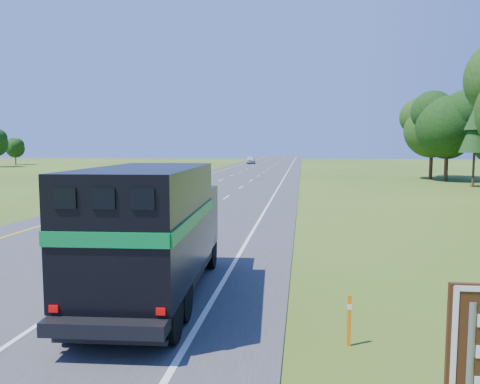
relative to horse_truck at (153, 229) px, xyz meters
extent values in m
cube|color=#38383A|center=(-3.92, 36.79, -1.93)|extent=(15.00, 260.00, 0.04)
cube|color=yellow|center=(-9.42, 36.79, -1.91)|extent=(0.15, 260.00, 0.01)
cube|color=white|center=(1.58, 36.79, -1.91)|extent=(0.15, 260.00, 0.01)
cylinder|color=black|center=(-1.25, 3.20, -1.36)|extent=(0.42, 1.12, 1.11)
cylinder|color=black|center=(0.85, 3.33, -1.36)|extent=(0.42, 1.12, 1.11)
cylinder|color=black|center=(-0.96, -1.62, -1.36)|extent=(0.42, 1.12, 1.11)
cylinder|color=black|center=(1.15, -1.49, -1.36)|extent=(0.42, 1.12, 1.11)
cylinder|color=black|center=(-0.88, -2.82, -1.36)|extent=(0.42, 1.12, 1.11)
cylinder|color=black|center=(1.22, -2.69, -1.36)|extent=(0.42, 1.12, 1.11)
cube|color=black|center=(0.00, 0.05, -1.24)|extent=(2.90, 8.17, 0.28)
cube|color=black|center=(-0.19, 3.16, -0.14)|extent=(2.57, 1.96, 1.91)
cube|color=black|center=(-0.25, 4.09, 0.36)|extent=(2.21, 0.20, 0.60)
cube|color=black|center=(0.04, -0.65, 0.28)|extent=(2.86, 5.97, 2.76)
cube|color=#067F32|center=(0.22, -3.58, 0.42)|extent=(2.51, 0.19, 0.30)
cube|color=#067F32|center=(-1.23, -0.73, 0.42)|extent=(0.40, 5.82, 0.30)
cube|color=#067F32|center=(1.31, -0.57, 0.42)|extent=(0.40, 5.82, 0.30)
cube|color=black|center=(-0.53, -3.62, 1.21)|extent=(0.45, 0.07, 0.40)
cube|color=black|center=(0.22, -3.58, 1.21)|extent=(0.45, 0.07, 0.40)
cube|color=black|center=(0.97, -3.53, 1.21)|extent=(0.45, 0.07, 0.40)
cube|color=black|center=(0.21, -3.46, -1.61)|extent=(2.31, 0.26, 0.10)
cube|color=#B20505|center=(-0.83, -3.64, -0.95)|extent=(0.18, 0.05, 0.14)
cube|color=#B20505|center=(1.27, -3.51, -0.95)|extent=(0.18, 0.05, 0.14)
imported|color=white|center=(-7.74, 31.28, -1.05)|extent=(3.17, 6.34, 1.72)
imported|color=silver|center=(-7.87, 94.33, -1.07)|extent=(2.33, 5.08, 1.69)
cube|color=orange|center=(4.92, -2.28, -1.41)|extent=(0.08, 0.04, 1.08)
cube|color=white|center=(4.92, -2.28, -1.12)|extent=(0.09, 0.05, 0.12)
camera|label=1|loc=(3.92, -11.87, 2.20)|focal=35.00mm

